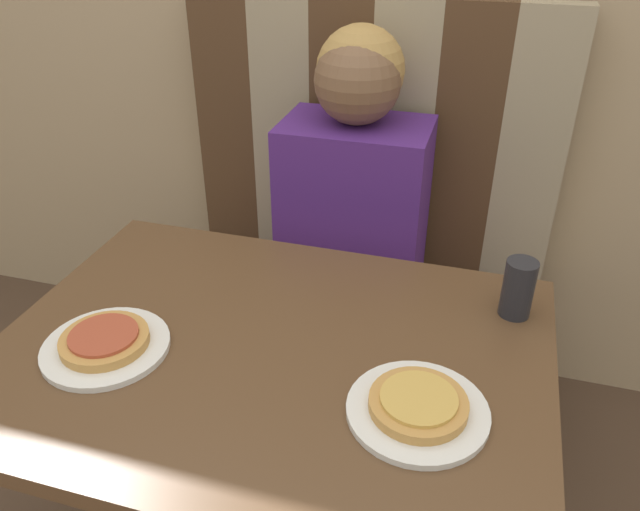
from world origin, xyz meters
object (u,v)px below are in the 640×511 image
at_px(plate_right, 417,411).
at_px(pizza_left, 104,339).
at_px(plate_left, 106,347).
at_px(drinking_cup, 518,288).
at_px(person, 355,171).
at_px(pizza_right, 418,403).

xyz_separation_m(plate_right, pizza_left, (-0.57, 0.00, 0.02)).
height_order(plate_left, pizza_left, pizza_left).
relative_size(plate_right, drinking_cup, 1.92).
distance_m(person, pizza_right, 0.80).
bearing_deg(pizza_left, plate_right, 0.00).
height_order(person, pizza_left, person).
relative_size(plate_left, pizza_left, 1.45).
bearing_deg(drinking_cup, pizza_left, -155.62).
bearing_deg(pizza_left, pizza_right, 0.00).
xyz_separation_m(plate_left, pizza_left, (0.00, 0.00, 0.02)).
bearing_deg(plate_right, drinking_cup, 66.28).
bearing_deg(plate_left, pizza_right, 0.00).
xyz_separation_m(person, pizza_right, (0.28, -0.75, -0.05)).
bearing_deg(person, plate_left, -110.79).
bearing_deg(pizza_right, person, 110.79).
height_order(person, plate_left, person).
xyz_separation_m(plate_left, plate_right, (0.57, 0.00, 0.00)).
relative_size(pizza_right, drinking_cup, 1.33).
bearing_deg(plate_right, person, 110.79).
distance_m(plate_right, pizza_left, 0.57).
height_order(plate_left, pizza_right, pizza_right).
height_order(pizza_left, drinking_cup, drinking_cup).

